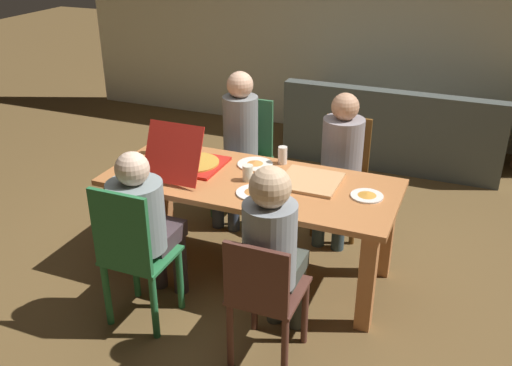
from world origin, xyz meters
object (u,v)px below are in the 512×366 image
Objects in this scene: person_0 at (340,155)px; plate_1 at (137,170)px; chair_1 at (245,152)px; plate_3 at (254,192)px; dining_table at (251,196)px; plate_2 at (367,195)px; person_2 at (143,220)px; pizza_box_0 at (310,181)px; pizza_box_1 at (190,162)px; drinking_glass_2 at (153,146)px; person_1 at (238,136)px; chair_2 at (133,255)px; couch at (393,134)px; drinking_glass_0 at (248,173)px; chair_0 at (343,171)px; plate_0 at (255,164)px; chair_3 at (264,296)px; person_3 at (273,246)px; drinking_glass_1 at (283,155)px.

plate_1 is at bearing -143.52° from person_0.
chair_1 reaches higher than plate_3.
dining_table is 9.54× the size of plate_2.
pizza_box_0 is (0.83, 0.80, 0.06)m from person_2.
drinking_glass_2 is at bearing 158.52° from pizza_box_1.
pizza_box_1 is (-0.04, -0.75, 0.06)m from person_1.
pizza_box_1 is at bearing 92.63° from chair_2.
chair_2 is at bearing -118.88° from person_0.
person_0 is 1.82m from chair_2.
plate_3 is at bearing -161.47° from plate_2.
chair_2 is 8.30× the size of drinking_glass_2.
couch is (-0.21, 2.45, -0.46)m from plate_2.
drinking_glass_0 reaches higher than pizza_box_0.
chair_0 is 0.88m from chair_1.
dining_table is 0.94m from chair_2.
couch is at bearing 57.12° from chair_1.
plate_1 is (-0.81, -0.17, 0.14)m from dining_table.
plate_0 is (-0.51, -0.51, 0.05)m from person_0.
chair_0 is at bearing 63.69° from dining_table.
chair_3 is (0.88, -1.62, -0.26)m from person_1.
person_3 is at bearing -34.08° from drinking_glass_2.
dining_table is 2.06× the size of chair_2.
drinking_glass_1 is at bearing 29.83° from plate_0.
person_2 is 0.92m from chair_3.
chair_1 is 0.84× the size of person_2.
plate_3 is at bearing 42.86° from person_2.
person_0 is 4.86× the size of plate_3.
person_3 reaches higher than plate_3.
person_3 reaches higher than drinking_glass_1.
person_1 is at bearing 143.08° from drinking_glass_1.
person_0 is at bearing 61.12° from chair_2.
person_2 is 0.88m from person_3.
person_3 reaches higher than plate_0.
person_3 reaches higher than person_2.
person_3 is 4.77× the size of plate_0.
chair_0 is 1.93m from chair_2.
drinking_glass_1 is (0.18, 0.10, 0.06)m from plate_0.
person_2 is at bearing 90.00° from chair_2.
plate_0 is (0.41, 0.24, -0.05)m from pizza_box_1.
plate_0 is at bearing -54.24° from person_1.
chair_2 reaches higher than plate_3.
person_3 is (0.88, -1.64, 0.20)m from chair_1.
plate_3 is at bearing -90.31° from drinking_glass_1.
dining_table is 17.10× the size of drinking_glass_2.
pizza_box_1 is 1.28m from plate_2.
chair_0 is 1.63m from person_3.
couch is (1.06, 2.49, -0.51)m from pizza_box_1.
drinking_glass_1 reaches higher than plate_0.
dining_table is at bearing 57.66° from person_2.
drinking_glass_0 reaches higher than couch.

